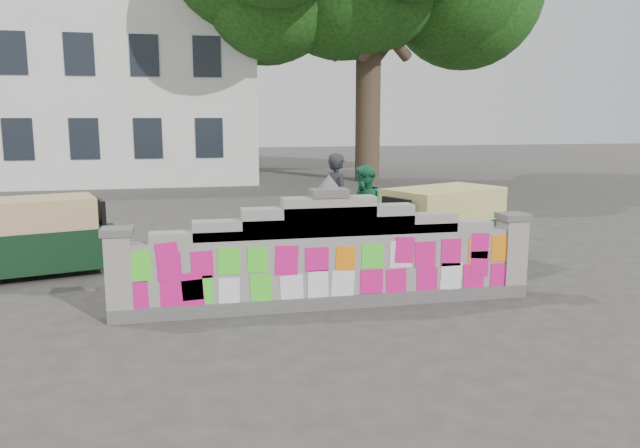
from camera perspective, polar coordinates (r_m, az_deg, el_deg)
The scene contains 8 objects.
ground at distance 9.58m, azimuth 0.80°, elevation -7.52°, with size 100.00×100.00×0.00m, color #383533.
parapet_wall at distance 9.38m, azimuth 0.82°, elevation -3.15°, with size 6.48×0.44×2.01m.
building at distance 31.30m, azimuth -21.87°, elevation 11.24°, with size 16.00×10.00×8.90m.
cyclist_bike at distance 12.64m, azimuth 1.60°, elevation -0.67°, with size 0.74×2.11×1.11m, color black.
cyclist_rider at distance 12.57m, azimuth 1.60°, elevation 1.06°, with size 0.69×0.45×1.88m, color #22242A.
pedestrian at distance 12.86m, azimuth 4.13°, elevation 1.24°, with size 0.92×0.71×1.89m, color #217C50.
rickshaw_left at distance 12.33m, azimuth -24.21°, elevation -0.96°, with size 2.64×1.72×1.42m.
rickshaw_right at distance 12.06m, azimuth 10.96°, elevation -0.22°, with size 2.82×2.12×1.52m.
Camera 1 is at (-2.10, -8.90, 2.85)m, focal length 35.00 mm.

